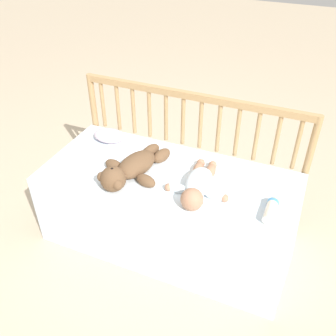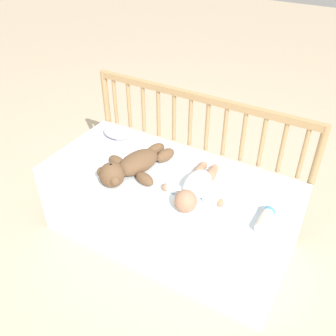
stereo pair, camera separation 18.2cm
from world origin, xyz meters
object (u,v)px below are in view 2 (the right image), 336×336
object	(u,v)px
teddy_bear	(133,165)
baby	(195,187)
baby_bottle	(266,218)
small_pillow	(118,132)

from	to	relation	value
teddy_bear	baby	world-z (taller)	teddy_bear
baby_bottle	small_pillow	xyz separation A→B (m)	(-0.96, 0.25, 0.01)
teddy_bear	small_pillow	world-z (taller)	teddy_bear
baby	small_pillow	distance (m)	0.66
teddy_bear	small_pillow	xyz separation A→B (m)	(-0.28, 0.25, -0.02)
teddy_bear	small_pillow	bearing A→B (deg)	137.62
teddy_bear	baby_bottle	xyz separation A→B (m)	(0.69, -0.00, -0.03)
baby	small_pillow	size ratio (longest dim) A/B	2.17
baby	baby_bottle	bearing A→B (deg)	-3.25
baby_bottle	small_pillow	size ratio (longest dim) A/B	0.87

